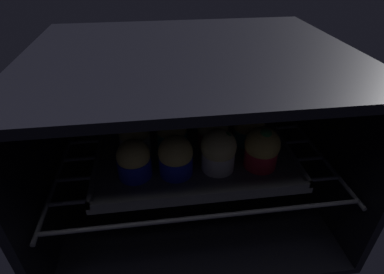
{
  "coord_description": "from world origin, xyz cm",
  "views": [
    {
      "loc": [
        -6.98,
        -30.65,
        52.41
      ],
      "look_at": [
        0.0,
        21.3,
        17.46
      ],
      "focal_mm": 28.25,
      "sensor_mm": 36.0,
      "label": 1
    }
  ],
  "objects_px": {
    "muffin_row1_col0": "(135,135)",
    "muffin_row2_col1": "(171,114)",
    "baking_tray": "(192,148)",
    "muffin_row0_col1": "(176,157)",
    "muffin_row1_col1": "(172,133)",
    "muffin_row1_col2": "(212,130)",
    "muffin_row0_col2": "(219,151)",
    "muffin_row0_col3": "(262,148)",
    "muffin_row2_col0": "(134,117)",
    "muffin_row1_col3": "(249,127)",
    "muffin_row2_col2": "(204,110)",
    "muffin_row0_col0": "(134,160)",
    "muffin_row2_col3": "(239,109)"
  },
  "relations": [
    {
      "from": "muffin_row1_col3",
      "to": "muffin_row2_col2",
      "type": "xyz_separation_m",
      "value": [
        -0.08,
        0.08,
        0.0
      ]
    },
    {
      "from": "muffin_row2_col3",
      "to": "muffin_row1_col2",
      "type": "bearing_deg",
      "value": -134.6
    },
    {
      "from": "baking_tray",
      "to": "muffin_row2_col2",
      "type": "bearing_deg",
      "value": 65.07
    },
    {
      "from": "baking_tray",
      "to": "muffin_row1_col0",
      "type": "bearing_deg",
      "value": 179.47
    },
    {
      "from": "baking_tray",
      "to": "muffin_row2_col2",
      "type": "height_order",
      "value": "muffin_row2_col2"
    },
    {
      "from": "muffin_row0_col3",
      "to": "muffin_row2_col1",
      "type": "xyz_separation_m",
      "value": [
        -0.16,
        0.16,
        -0.0
      ]
    },
    {
      "from": "muffin_row1_col0",
      "to": "muffin_row1_col1",
      "type": "xyz_separation_m",
      "value": [
        0.08,
        0.0,
        -0.0
      ]
    },
    {
      "from": "muffin_row1_col3",
      "to": "muffin_row2_col0",
      "type": "relative_size",
      "value": 1.02
    },
    {
      "from": "muffin_row1_col1",
      "to": "muffin_row1_col2",
      "type": "xyz_separation_m",
      "value": [
        0.08,
        -0.0,
        0.0
      ]
    },
    {
      "from": "muffin_row1_col1",
      "to": "muffin_row1_col0",
      "type": "bearing_deg",
      "value": -178.06
    },
    {
      "from": "muffin_row0_col3",
      "to": "muffin_row1_col3",
      "type": "relative_size",
      "value": 1.09
    },
    {
      "from": "muffin_row1_col2",
      "to": "muffin_row0_col2",
      "type": "bearing_deg",
      "value": -92.75
    },
    {
      "from": "muffin_row0_col1",
      "to": "muffin_row1_col0",
      "type": "bearing_deg",
      "value": 132.37
    },
    {
      "from": "muffin_row1_col3",
      "to": "muffin_row2_col1",
      "type": "bearing_deg",
      "value": 154.78
    },
    {
      "from": "muffin_row0_col0",
      "to": "muffin_row0_col2",
      "type": "distance_m",
      "value": 0.16
    },
    {
      "from": "muffin_row0_col3",
      "to": "muffin_row1_col3",
      "type": "distance_m",
      "value": 0.08
    },
    {
      "from": "baking_tray",
      "to": "muffin_row2_col0",
      "type": "xyz_separation_m",
      "value": [
        -0.12,
        0.08,
        0.04
      ]
    },
    {
      "from": "muffin_row0_col2",
      "to": "muffin_row2_col0",
      "type": "height_order",
      "value": "muffin_row0_col2"
    },
    {
      "from": "muffin_row0_col3",
      "to": "muffin_row1_col2",
      "type": "distance_m",
      "value": 0.11
    },
    {
      "from": "muffin_row1_col3",
      "to": "muffin_row2_col0",
      "type": "distance_m",
      "value": 0.25
    },
    {
      "from": "muffin_row2_col0",
      "to": "muffin_row2_col3",
      "type": "xyz_separation_m",
      "value": [
        0.24,
        0.0,
        0.0
      ]
    },
    {
      "from": "baking_tray",
      "to": "muffin_row0_col3",
      "type": "height_order",
      "value": "muffin_row0_col3"
    },
    {
      "from": "muffin_row0_col0",
      "to": "muffin_row0_col1",
      "type": "xyz_separation_m",
      "value": [
        0.08,
        -0.0,
        0.0
      ]
    },
    {
      "from": "muffin_row1_col3",
      "to": "muffin_row0_col3",
      "type": "bearing_deg",
      "value": -89.75
    },
    {
      "from": "muffin_row0_col0",
      "to": "muffin_row1_col3",
      "type": "relative_size",
      "value": 0.94
    },
    {
      "from": "muffin_row1_col0",
      "to": "muffin_row1_col2",
      "type": "relative_size",
      "value": 0.99
    },
    {
      "from": "muffin_row1_col0",
      "to": "muffin_row0_col3",
      "type": "bearing_deg",
      "value": -19.15
    },
    {
      "from": "baking_tray",
      "to": "muffin_row1_col2",
      "type": "relative_size",
      "value": 4.97
    },
    {
      "from": "muffin_row1_col2",
      "to": "muffin_row2_col2",
      "type": "relative_size",
      "value": 0.92
    },
    {
      "from": "muffin_row0_col3",
      "to": "muffin_row2_col0",
      "type": "relative_size",
      "value": 1.11
    },
    {
      "from": "muffin_row0_col1",
      "to": "muffin_row2_col1",
      "type": "relative_size",
      "value": 0.96
    },
    {
      "from": "muffin_row0_col3",
      "to": "muffin_row2_col3",
      "type": "xyz_separation_m",
      "value": [
        0.0,
        0.16,
        -0.0
      ]
    },
    {
      "from": "muffin_row1_col0",
      "to": "muffin_row2_col1",
      "type": "distance_m",
      "value": 0.11
    },
    {
      "from": "muffin_row1_col2",
      "to": "muffin_row2_col3",
      "type": "bearing_deg",
      "value": 45.4
    },
    {
      "from": "muffin_row1_col3",
      "to": "muffin_row1_col0",
      "type": "bearing_deg",
      "value": -179.73
    },
    {
      "from": "muffin_row0_col1",
      "to": "muffin_row2_col2",
      "type": "bearing_deg",
      "value": 64.25
    },
    {
      "from": "muffin_row1_col1",
      "to": "muffin_row2_col3",
      "type": "height_order",
      "value": "muffin_row2_col3"
    },
    {
      "from": "muffin_row2_col3",
      "to": "muffin_row0_col1",
      "type": "bearing_deg",
      "value": -135.19
    },
    {
      "from": "muffin_row1_col2",
      "to": "muffin_row0_col0",
      "type": "bearing_deg",
      "value": -153.99
    },
    {
      "from": "muffin_row1_col1",
      "to": "muffin_row1_col3",
      "type": "bearing_deg",
      "value": -0.51
    },
    {
      "from": "muffin_row2_col0",
      "to": "muffin_row2_col2",
      "type": "xyz_separation_m",
      "value": [
        0.16,
        0.01,
        0.0
      ]
    },
    {
      "from": "muffin_row1_col3",
      "to": "muffin_row2_col3",
      "type": "relative_size",
      "value": 1.0
    },
    {
      "from": "muffin_row1_col0",
      "to": "muffin_row1_col3",
      "type": "height_order",
      "value": "muffin_row1_col3"
    },
    {
      "from": "muffin_row0_col2",
      "to": "muffin_row2_col3",
      "type": "height_order",
      "value": "muffin_row0_col2"
    },
    {
      "from": "baking_tray",
      "to": "muffin_row0_col3",
      "type": "xyz_separation_m",
      "value": [
        0.12,
        -0.08,
        0.05
      ]
    },
    {
      "from": "muffin_row0_col1",
      "to": "muffin_row0_col3",
      "type": "relative_size",
      "value": 0.91
    },
    {
      "from": "muffin_row0_col3",
      "to": "muffin_row1_col3",
      "type": "bearing_deg",
      "value": 90.25
    },
    {
      "from": "muffin_row0_col1",
      "to": "muffin_row2_col1",
      "type": "xyz_separation_m",
      "value": [
        0.0,
        0.16,
        0.0
      ]
    },
    {
      "from": "muffin_row0_col1",
      "to": "muffin_row1_col1",
      "type": "bearing_deg",
      "value": 90.09
    },
    {
      "from": "muffin_row0_col0",
      "to": "muffin_row1_col3",
      "type": "distance_m",
      "value": 0.25
    }
  ]
}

